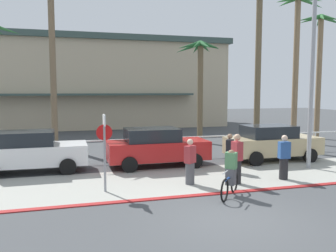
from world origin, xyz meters
The scene contains 20 objects.
ground_plane centered at (0.00, 10.00, 0.00)m, with size 80.00×80.00×0.00m, color #424447.
sidewalk_strip centered at (0.00, 4.20, 0.01)m, with size 44.00×4.00×0.02m, color #9E9E93.
curb_paint centered at (0.00, 2.20, 0.01)m, with size 44.00×0.24×0.03m, color maroon.
building_backdrop centered at (-2.21, 26.49, 4.04)m, with size 25.63×10.39×8.03m.
rail_fence centered at (0.00, 8.50, 0.84)m, with size 23.20×0.08×1.04m.
stop_sign_bike_lane centered at (-2.91, 3.42, 1.68)m, with size 0.52×0.56×2.56m.
streetlight_curb centered at (5.90, 4.45, 4.28)m, with size 0.24×2.54×7.50m.
palm_tree_2 centered at (-4.76, 13.80, 6.97)m, with size 3.42×3.09×9.92m.
palm_tree_3 centered at (4.12, 13.15, 4.90)m, with size 2.85×3.11×6.45m.
palm_tree_4 centered at (6.99, 10.90, 7.00)m, with size 3.63×3.09×10.00m.
palm_tree_5 centered at (10.12, 11.65, 6.60)m, with size 3.53×3.27×9.28m.
palm_tree_6 centered at (12.65, 12.69, 6.06)m, with size 3.80×2.91×8.46m.
car_white_1 centered at (-5.55, 7.13, 0.87)m, with size 4.40×2.02×1.69m.
car_red_2 centered at (-0.32, 6.84, 0.87)m, with size 4.40×2.02×1.69m.
car_tan_3 centered at (5.26, 6.54, 0.87)m, with size 4.40×2.02×1.69m.
cyclist_blue_0 centered at (0.86, 1.91, 0.69)m, with size 1.26×1.40×1.50m.
pedestrian_0 centered at (2.29, 4.92, 0.72)m, with size 0.45×0.48×1.58m.
pedestrian_1 centered at (0.08, 3.53, 0.75)m, with size 0.48×0.45×1.64m.
pedestrian_2 centered at (3.69, 3.22, 0.78)m, with size 0.43×0.36×1.69m.
pedestrian_3 centered at (1.70, 3.14, 0.84)m, with size 0.35×0.42×1.81m.
Camera 1 is at (-4.10, -8.18, 3.35)m, focal length 38.13 mm.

